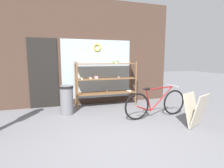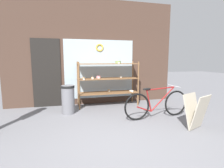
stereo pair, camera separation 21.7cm
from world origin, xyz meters
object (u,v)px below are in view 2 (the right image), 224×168
display_case (108,79)px  bicycle (157,104)px  sandwich_board (196,112)px  trash_bin (68,99)px

display_case → bicycle: (0.92, -1.47, -0.50)m
bicycle → sandwich_board: size_ratio=2.43×
sandwich_board → display_case: bearing=97.8°
bicycle → display_case: bearing=117.5°
sandwich_board → trash_bin: (-2.62, 1.77, 0.04)m
sandwich_board → bicycle: bearing=95.4°
display_case → trash_bin: bearing=-156.5°
display_case → sandwich_board: (1.37, -2.32, -0.48)m
bicycle → trash_bin: bearing=152.5°
trash_bin → sandwich_board: bearing=-34.1°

